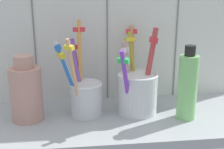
# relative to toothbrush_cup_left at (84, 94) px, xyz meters

# --- Properties ---
(counter_slab) EXTENTS (0.64, 0.22, 0.02)m
(counter_slab) POSITION_rel_toothbrush_cup_left_xyz_m (0.06, -0.02, -0.06)
(counter_slab) COLOR #9EA3A8
(counter_slab) RESTS_ON ground
(tile_wall_back) EXTENTS (0.64, 0.02, 0.45)m
(tile_wall_back) POSITION_rel_toothbrush_cup_left_xyz_m (0.06, 0.10, 0.16)
(tile_wall_back) COLOR silver
(tile_wall_back) RESTS_ON ground
(toothbrush_cup_left) EXTENTS (0.10, 0.10, 0.19)m
(toothbrush_cup_left) POSITION_rel_toothbrush_cup_left_xyz_m (0.00, 0.00, 0.00)
(toothbrush_cup_left) COLOR silver
(toothbrush_cup_left) RESTS_ON counter_slab
(toothbrush_cup_right) EXTENTS (0.09, 0.14, 0.18)m
(toothbrush_cup_right) POSITION_rel_toothbrush_cup_left_xyz_m (0.11, 0.00, 0.00)
(toothbrush_cup_right) COLOR silver
(toothbrush_cup_right) RESTS_ON counter_slab
(ceramic_vase) EXTENTS (0.06, 0.06, 0.13)m
(ceramic_vase) POSITION_rel_toothbrush_cup_left_xyz_m (-0.11, -0.01, 0.01)
(ceramic_vase) COLOR tan
(ceramic_vase) RESTS_ON counter_slab
(soap_bottle) EXTENTS (0.04, 0.04, 0.15)m
(soap_bottle) POSITION_rel_toothbrush_cup_left_xyz_m (0.20, -0.04, 0.02)
(soap_bottle) COLOR #83D076
(soap_bottle) RESTS_ON counter_slab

